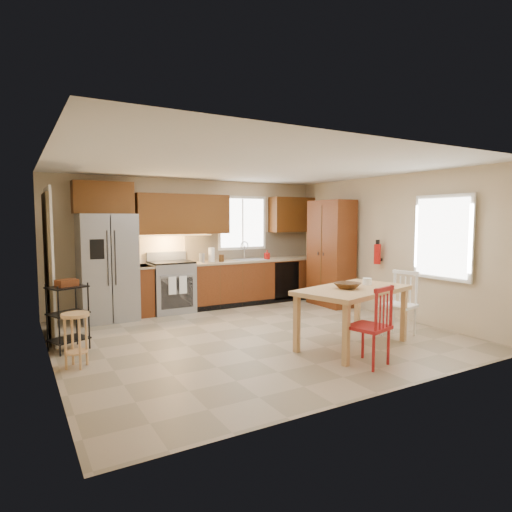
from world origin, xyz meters
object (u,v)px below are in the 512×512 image
Objects in this scene: dining_table at (353,318)px; chair_red at (368,325)px; soap_bottle at (267,255)px; bar_stool at (76,340)px; refrigerator at (107,267)px; fire_extinguisher at (377,254)px; table_bowl at (347,289)px; pantry at (331,253)px; chair_white at (399,304)px; range_stove at (172,287)px; utility_cart at (68,317)px; table_jar at (367,283)px.

dining_table is 0.74m from chair_red.
soap_bottle reaches higher than bar_stool.
refrigerator is 1.12× the size of dining_table.
soap_bottle is 0.12× the size of dining_table.
fire_extinguisher is 2.92m from chair_red.
soap_bottle is at bearing 77.71° from table_bowl.
pantry is 5.83× the size of fire_extinguisher.
pantry is (4.13, -0.93, 0.14)m from refrigerator.
chair_white is 2.90× the size of table_bowl.
dining_table is at bearing -100.56° from soap_bottle.
range_stove is 0.97× the size of chair_red.
refrigerator is at bearing 167.38° from pantry.
soap_bottle is 4.29m from utility_cart.
chair_red is (-1.90, -2.98, -0.57)m from pantry.
utility_cart reaches higher than dining_table.
dining_table is 1.70× the size of chair_red.
table_bowl is at bearing -9.70° from bar_stool.
pantry is 2.21× the size of chair_white.
dining_table is at bearing 77.95° from chair_white.
refrigerator is 2.82× the size of bar_stool.
bar_stool is (-0.80, -2.28, -0.59)m from refrigerator.
soap_bottle reaches higher than chair_red.
table_jar is at bearing 0.88° from dining_table.
pantry is 2.54m from table_jar.
chair_white is at bearing 13.24° from chair_red.
table_jar is at bearing -6.30° from bar_stool.
pantry reaches higher than dining_table.
table_jar reaches higher than dining_table.
refrigerator is at bearing 132.88° from table_jar.
chair_red is 1.48m from chair_white.
dining_table is (1.43, -3.32, -0.06)m from range_stove.
range_stove is 4.11m from chair_red.
pantry is 2.43m from chair_white.
soap_bottle reaches higher than chair_white.
soap_bottle is 0.09× the size of pantry.
pantry is 2.21× the size of chair_red.
chair_white is (0.35, -3.18, -0.52)m from soap_bottle.
utility_cart is (-5.13, 0.45, -0.65)m from fire_extinguisher.
soap_bottle is (2.03, -0.08, 0.54)m from range_stove.
refrigerator is 0.87× the size of pantry.
chair_white is (2.38, -3.27, 0.02)m from range_stove.
table_bowl is at bearing -52.77° from refrigerator.
table_bowl is (-0.10, 0.00, 0.41)m from dining_table.
pantry is at bearing -18.29° from range_stove.
chair_red is at bearing -103.79° from soap_bottle.
fire_extinguisher reaches higher than table_jar.
chair_red is at bearing -60.93° from utility_cart.
chair_white reaches higher than range_stove.
table_jar is at bearing -94.53° from soap_bottle.
table_jar is (1.78, -3.22, 0.37)m from range_stove.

